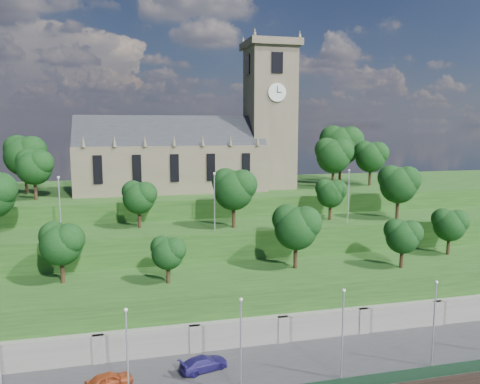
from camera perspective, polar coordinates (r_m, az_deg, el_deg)
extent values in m
cube|color=#2D2D30|center=(50.60, 1.46, -21.91)|extent=(160.00, 12.00, 2.00)
cube|color=slate|center=(55.05, -0.24, -17.53)|extent=(160.00, 2.00, 5.00)
cube|color=slate|center=(53.25, -16.85, -18.83)|extent=(1.20, 0.60, 5.00)
cube|color=slate|center=(53.52, -5.52, -18.36)|extent=(1.20, 0.60, 5.00)
cube|color=slate|center=(55.62, 5.22, -17.29)|extent=(1.20, 0.60, 5.00)
cube|color=slate|center=(59.35, 14.77, -15.84)|extent=(1.20, 0.60, 5.00)
cube|color=slate|center=(64.43, 22.88, -14.26)|extent=(1.20, 0.60, 5.00)
cube|color=#1E4517|center=(59.81, -1.60, -13.81)|extent=(160.00, 12.00, 8.00)
cube|color=#1E4517|center=(69.34, -3.52, -8.96)|extent=(160.00, 10.00, 12.00)
cube|color=#1E4517|center=(89.07, -5.90, -4.15)|extent=(160.00, 32.00, 15.00)
cube|color=brown|center=(82.97, -8.39, 2.94)|extent=(32.00, 12.00, 8.00)
cube|color=#222529|center=(82.71, -8.44, 5.70)|extent=(32.00, 10.18, 10.18)
cone|color=brown|center=(76.63, -18.58, 5.87)|extent=(0.70, 0.70, 1.80)
cone|color=brown|center=(76.37, -15.07, 6.00)|extent=(0.70, 0.70, 1.80)
cone|color=brown|center=(76.40, -11.55, 6.12)|extent=(0.70, 0.70, 1.80)
cone|color=brown|center=(76.71, -8.05, 6.21)|extent=(0.70, 0.70, 1.80)
cone|color=brown|center=(77.30, -4.58, 6.27)|extent=(0.70, 0.70, 1.80)
cone|color=brown|center=(78.17, -1.18, 6.32)|extent=(0.70, 0.70, 1.80)
cone|color=brown|center=(79.30, 2.13, 6.34)|extent=(0.70, 0.70, 1.80)
cube|color=black|center=(76.67, -16.95, 2.64)|extent=(1.40, 0.25, 4.50)
cube|color=black|center=(76.54, -12.46, 2.79)|extent=(1.40, 0.25, 4.50)
cube|color=black|center=(76.89, -7.98, 2.93)|extent=(1.40, 0.25, 4.50)
cube|color=black|center=(77.70, -3.57, 3.04)|extent=(1.40, 0.25, 4.50)
cube|color=black|center=(78.96, 0.73, 3.14)|extent=(1.40, 0.25, 4.50)
cube|color=brown|center=(86.16, 3.64, 8.86)|extent=(8.00, 8.00, 25.00)
cube|color=brown|center=(87.34, 3.72, 17.48)|extent=(9.20, 9.20, 1.20)
cone|color=brown|center=(82.66, 1.80, 18.88)|extent=(0.80, 0.80, 1.60)
cone|color=brown|center=(90.28, 0.39, 17.96)|extent=(0.80, 0.80, 1.60)
cone|color=brown|center=(85.09, 7.29, 18.51)|extent=(0.80, 0.80, 1.60)
cone|color=brown|center=(92.51, 5.44, 17.69)|extent=(0.80, 0.80, 1.60)
cube|color=black|center=(82.96, 4.57, 15.46)|extent=(2.00, 0.25, 3.50)
cube|color=black|center=(90.70, 2.91, 14.84)|extent=(2.00, 0.25, 3.50)
cube|color=black|center=(85.71, 1.00, 15.25)|extent=(0.25, 2.00, 3.50)
cube|color=black|center=(88.10, 6.33, 15.00)|extent=(0.25, 2.00, 3.50)
cylinder|color=white|center=(82.43, 4.54, 12.02)|extent=(3.20, 0.30, 3.20)
cylinder|color=white|center=(87.65, 6.30, 11.76)|extent=(0.30, 3.20, 3.20)
cube|color=black|center=(82.29, 4.58, 12.37)|extent=(0.12, 0.05, 1.10)
cube|color=black|center=(82.38, 4.85, 12.02)|extent=(0.80, 0.05, 0.12)
cylinder|color=black|center=(59.25, -20.83, -8.86)|extent=(0.50, 0.50, 3.13)
sphere|color=black|center=(58.47, -20.97, -6.02)|extent=(4.87, 4.87, 4.87)
sphere|color=black|center=(57.71, -20.11, -5.41)|extent=(3.65, 3.65, 3.65)
sphere|color=black|center=(58.96, -21.77, -4.97)|extent=(3.41, 3.41, 3.41)
cylinder|color=black|center=(56.13, -8.76, -9.74)|extent=(0.47, 0.47, 2.42)
sphere|color=black|center=(55.47, -8.81, -7.44)|extent=(3.76, 3.76, 3.76)
sphere|color=black|center=(55.02, -8.00, -6.94)|extent=(2.82, 2.82, 2.82)
sphere|color=black|center=(55.68, -9.55, -6.60)|extent=(2.63, 2.63, 2.63)
cylinder|color=black|center=(61.33, 6.77, -7.59)|extent=(0.52, 0.52, 3.58)
sphere|color=black|center=(60.49, 6.83, -4.43)|extent=(5.57, 5.57, 5.57)
sphere|color=black|center=(60.20, 8.02, -3.70)|extent=(4.18, 4.18, 4.18)
sphere|color=black|center=(60.57, 5.75, -3.32)|extent=(3.90, 3.90, 3.90)
cylinder|color=black|center=(64.76, 19.09, -7.52)|extent=(0.48, 0.48, 2.76)
sphere|color=black|center=(64.11, 19.20, -5.22)|extent=(4.29, 4.29, 4.29)
sphere|color=black|center=(64.09, 20.08, -4.67)|extent=(3.22, 3.22, 3.22)
sphere|color=black|center=(63.97, 18.40, -4.42)|extent=(3.01, 3.01, 3.01)
cylinder|color=black|center=(73.60, 24.05, -5.88)|extent=(0.49, 0.49, 2.87)
sphere|color=black|center=(73.01, 24.18, -3.76)|extent=(4.47, 4.47, 4.47)
sphere|color=black|center=(73.09, 24.97, -3.26)|extent=(3.35, 3.35, 3.35)
sphere|color=black|center=(72.81, 23.46, -3.04)|extent=(3.13, 3.13, 3.13)
cylinder|color=black|center=(67.56, -12.16, -3.08)|extent=(0.49, 0.49, 2.88)
sphere|color=black|center=(67.08, -12.23, -0.74)|extent=(4.49, 4.49, 4.49)
sphere|color=black|center=(66.57, -11.46, -0.20)|extent=(3.36, 3.36, 3.36)
sphere|color=black|center=(67.50, -12.93, 0.06)|extent=(3.14, 3.14, 3.14)
cylinder|color=black|center=(66.10, -0.79, -2.81)|extent=(0.52, 0.52, 3.63)
sphere|color=black|center=(65.53, -0.79, 0.21)|extent=(5.64, 5.64, 5.64)
sphere|color=black|center=(65.14, 0.29, 0.91)|extent=(4.23, 4.23, 4.23)
sphere|color=black|center=(65.86, -1.77, 1.23)|extent=(3.95, 3.95, 3.95)
cylinder|color=black|center=(73.02, 10.92, -2.28)|extent=(0.48, 0.48, 2.72)
sphere|color=black|center=(72.60, 10.97, -0.24)|extent=(4.23, 4.23, 4.23)
sphere|color=black|center=(72.49, 11.73, 0.23)|extent=(3.17, 3.17, 3.17)
sphere|color=black|center=(72.66, 10.29, 0.46)|extent=(2.96, 2.96, 2.96)
cylinder|color=black|center=(76.07, 18.63, -1.81)|extent=(0.52, 0.52, 3.60)
sphere|color=black|center=(75.57, 18.75, 0.79)|extent=(5.60, 5.60, 5.60)
sphere|color=black|center=(75.62, 19.72, 1.39)|extent=(4.20, 4.20, 4.20)
sphere|color=black|center=(75.52, 17.87, 1.68)|extent=(3.92, 3.92, 3.92)
cylinder|color=black|center=(86.43, -24.61, 1.24)|extent=(0.55, 0.55, 4.22)
sphere|color=black|center=(86.09, -24.77, 3.94)|extent=(6.57, 6.57, 6.57)
sphere|color=black|center=(85.15, -24.02, 4.61)|extent=(4.93, 4.93, 4.93)
sphere|color=black|center=(87.05, -25.46, 4.80)|extent=(4.60, 4.60, 4.60)
cylinder|color=black|center=(78.14, -23.67, 0.33)|extent=(0.51, 0.51, 3.38)
sphere|color=black|center=(77.81, -23.80, 2.72)|extent=(5.26, 5.26, 5.26)
sphere|color=black|center=(77.05, -23.13, 3.30)|extent=(3.95, 3.95, 3.95)
sphere|color=black|center=(78.55, -24.42, 3.50)|extent=(3.68, 3.68, 3.68)
cylinder|color=black|center=(86.84, 11.26, 1.76)|extent=(0.54, 0.54, 3.95)
sphere|color=black|center=(86.51, 11.33, 4.27)|extent=(6.15, 6.15, 6.15)
sphere|color=black|center=(86.43, 12.26, 4.85)|extent=(4.61, 4.61, 4.61)
sphere|color=black|center=(86.69, 10.49, 5.12)|extent=(4.30, 4.30, 4.30)
cylinder|color=black|center=(96.20, 12.10, 2.62)|extent=(0.58, 0.58, 4.91)
sphere|color=black|center=(95.88, 12.18, 5.44)|extent=(7.64, 7.64, 7.64)
sphere|color=black|center=(95.83, 13.23, 6.09)|extent=(5.73, 5.73, 5.73)
sphere|color=black|center=(96.13, 11.24, 6.39)|extent=(5.34, 5.34, 5.34)
cylinder|color=black|center=(92.49, 15.55, 1.90)|extent=(0.52, 0.52, 3.65)
sphere|color=black|center=(92.20, 15.63, 4.08)|extent=(5.68, 5.68, 5.68)
sphere|color=black|center=(92.21, 16.44, 4.58)|extent=(4.26, 4.26, 4.26)
sphere|color=black|center=(92.27, 14.90, 4.81)|extent=(3.97, 3.97, 3.97)
cylinder|color=#B2B2B7|center=(44.87, -27.20, -19.19)|extent=(0.16, 0.16, 8.78)
cylinder|color=#B2B2B7|center=(43.61, -13.56, -19.31)|extent=(0.16, 0.16, 8.78)
sphere|color=silver|center=(41.75, -13.77, -13.80)|extent=(0.36, 0.36, 0.36)
cylinder|color=#B2B2B7|center=(44.62, 0.10, -18.41)|extent=(0.16, 0.16, 8.78)
sphere|color=silver|center=(42.80, 0.10, -13.00)|extent=(0.36, 0.36, 0.36)
cylinder|color=#B2B2B7|center=(47.75, 12.37, -16.75)|extent=(0.16, 0.16, 8.78)
sphere|color=silver|center=(46.05, 12.54, -11.65)|extent=(0.36, 0.36, 0.36)
cylinder|color=#B2B2B7|center=(52.62, 22.55, -14.79)|extent=(0.16, 0.16, 8.78)
sphere|color=silver|center=(51.09, 22.83, -10.11)|extent=(0.36, 0.36, 0.36)
cylinder|color=#B2B2B7|center=(63.75, -21.11, -1.89)|extent=(0.16, 0.16, 7.72)
sphere|color=silver|center=(63.22, -21.29, 1.67)|extent=(0.36, 0.36, 0.36)
cylinder|color=#B2B2B7|center=(64.20, -3.13, -1.29)|extent=(0.16, 0.16, 7.72)
sphere|color=silver|center=(63.68, -3.16, 2.25)|extent=(0.36, 0.36, 0.36)
cylinder|color=#B2B2B7|center=(70.57, 13.05, -0.64)|extent=(0.16, 0.16, 7.72)
sphere|color=silver|center=(70.09, 13.16, 2.58)|extent=(0.36, 0.36, 0.36)
imported|color=#A03F1A|center=(48.60, -15.67, -21.22)|extent=(4.71, 3.10, 1.49)
imported|color=navy|center=(49.97, -4.44, -20.09)|extent=(5.34, 3.37, 1.44)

